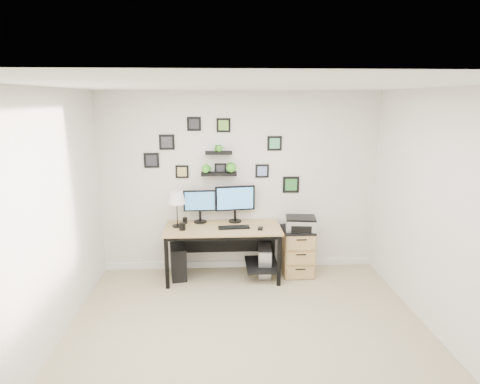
{
  "coord_description": "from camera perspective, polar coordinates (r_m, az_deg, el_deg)",
  "views": [
    {
      "loc": [
        -0.31,
        -3.67,
        2.48
      ],
      "look_at": [
        -0.01,
        1.83,
        1.2
      ],
      "focal_mm": 30.0,
      "sensor_mm": 36.0,
      "label": 1
    }
  ],
  "objects": [
    {
      "name": "mug",
      "position": [
        5.49,
        -8.2,
        -4.89
      ],
      "size": [
        0.09,
        0.09,
        0.1
      ],
      "primitive_type": "cylinder",
      "color": "black",
      "rests_on": "desk"
    },
    {
      "name": "wall_decor",
      "position": [
        5.66,
        -2.84,
        4.68
      ],
      "size": [
        2.22,
        0.18,
        1.1
      ],
      "color": "black",
      "rests_on": "ground"
    },
    {
      "name": "keyboard",
      "position": [
        5.53,
        -0.88,
        -5.05
      ],
      "size": [
        0.44,
        0.17,
        0.02
      ],
      "primitive_type": "cube",
      "rotation": [
        0.0,
        0.0,
        0.08
      ],
      "color": "black",
      "rests_on": "desk"
    },
    {
      "name": "monitor_right",
      "position": [
        5.72,
        -0.71,
        -1.25
      ],
      "size": [
        0.57,
        0.21,
        0.53
      ],
      "color": "black",
      "rests_on": "desk"
    },
    {
      "name": "pc_tower_grey",
      "position": [
        5.87,
        3.53,
        -9.75
      ],
      "size": [
        0.22,
        0.43,
        0.41
      ],
      "color": "gray",
      "rests_on": "ground"
    },
    {
      "name": "file_cabinet",
      "position": [
        5.92,
        8.14,
        -8.32
      ],
      "size": [
        0.43,
        0.53,
        0.67
      ],
      "color": "tan",
      "rests_on": "ground"
    },
    {
      "name": "mouse",
      "position": [
        5.48,
        2.93,
        -5.2
      ],
      "size": [
        0.08,
        0.11,
        0.03
      ],
      "primitive_type": "cube",
      "rotation": [
        0.0,
        0.0,
        -0.2
      ],
      "color": "black",
      "rests_on": "desk"
    },
    {
      "name": "monitor_left",
      "position": [
        5.73,
        -5.73,
        -1.68
      ],
      "size": [
        0.46,
        0.19,
        0.47
      ],
      "color": "black",
      "rests_on": "desk"
    },
    {
      "name": "pen_cup",
      "position": [
        5.77,
        -7.84,
        -4.05
      ],
      "size": [
        0.07,
        0.07,
        0.09
      ],
      "primitive_type": "cylinder",
      "color": "black",
      "rests_on": "desk"
    },
    {
      "name": "room",
      "position": [
        6.17,
        -0.03,
        -10.14
      ],
      "size": [
        4.0,
        4.0,
        4.0
      ],
      "color": "tan",
      "rests_on": "ground"
    },
    {
      "name": "pc_tower_black",
      "position": [
        5.85,
        -8.77,
        -9.66
      ],
      "size": [
        0.28,
        0.49,
        0.46
      ],
      "primitive_type": "cube",
      "rotation": [
        0.0,
        0.0,
        0.16
      ],
      "color": "black",
      "rests_on": "ground"
    },
    {
      "name": "desk",
      "position": [
        5.65,
        -2.09,
        -6.08
      ],
      "size": [
        1.6,
        0.7,
        0.75
      ],
      "color": "tan",
      "rests_on": "ground"
    },
    {
      "name": "table_lamp",
      "position": [
        5.56,
        -9.01,
        -0.93
      ],
      "size": [
        0.24,
        0.24,
        0.5
      ],
      "color": "black",
      "rests_on": "desk"
    },
    {
      "name": "printer",
      "position": [
        5.74,
        8.61,
        -4.45
      ],
      "size": [
        0.45,
        0.38,
        0.19
      ],
      "color": "silver",
      "rests_on": "file_cabinet"
    }
  ]
}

